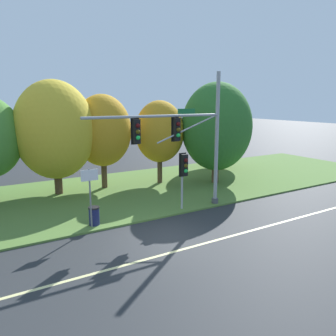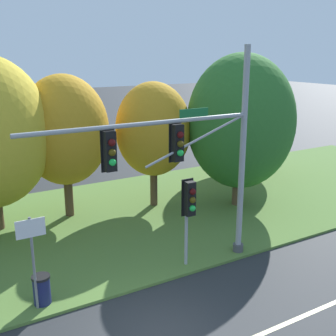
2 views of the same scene
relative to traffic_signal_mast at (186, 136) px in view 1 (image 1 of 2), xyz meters
name	(u,v)px [view 1 (image 1 of 2)]	position (x,y,z in m)	size (l,w,h in m)	color
ground_plane	(170,239)	(-2.83, -2.93, -4.30)	(160.00, 160.00, 0.00)	#282B2D
lane_stripe	(184,249)	(-2.83, -4.13, -4.30)	(36.00, 0.16, 0.01)	beige
grass_verge	(106,194)	(-2.83, 5.32, -4.25)	(48.00, 11.50, 0.10)	#517533
traffic_signal_mast	(186,136)	(0.00, 0.00, 0.00)	(8.13, 0.49, 7.70)	#9EA0A5
pedestrian_signal_near_kerb	(184,169)	(-0.14, -0.01, -1.83)	(0.46, 0.55, 3.25)	#9EA0A5
route_sign_post	(90,188)	(-5.48, 0.09, -2.25)	(0.84, 0.08, 2.93)	slate
tree_behind_signpost	(55,130)	(-5.49, 6.97, 0.03)	(5.09, 5.09, 7.42)	#4C3823
tree_mid_verge	(103,131)	(-2.32, 6.92, -0.16)	(3.98, 3.98, 6.55)	#4C3823
tree_tall_centre	(160,132)	(1.79, 6.15, -0.36)	(3.63, 3.63, 6.13)	#4C3823
tree_right_far	(216,127)	(5.46, 4.11, -0.01)	(5.19, 5.19, 7.45)	brown
tree_furthest_back	(221,125)	(9.57, 8.50, -0.33)	(4.74, 4.74, 6.85)	#423021
trash_bin	(94,216)	(-5.28, 0.29, -3.73)	(0.56, 0.56, 0.93)	#191E4C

